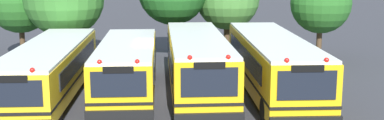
{
  "coord_description": "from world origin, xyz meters",
  "views": [
    {
      "loc": [
        0.26,
        -22.19,
        6.01
      ],
      "look_at": [
        1.34,
        0.0,
        1.6
      ],
      "focal_mm": 46.37,
      "sensor_mm": 36.0,
      "label": 1
    }
  ],
  "objects_px": {
    "school_bus_1": "(127,66)",
    "tree_4": "(322,2)",
    "school_bus_0": "(50,68)",
    "school_bus_3": "(272,63)",
    "school_bus_2": "(197,62)",
    "tree_0": "(20,1)"
  },
  "relations": [
    {
      "from": "school_bus_3",
      "to": "school_bus_2",
      "type": "bearing_deg",
      "value": -4.76
    },
    {
      "from": "school_bus_0",
      "to": "tree_0",
      "type": "bearing_deg",
      "value": -67.53
    },
    {
      "from": "school_bus_2",
      "to": "school_bus_3",
      "type": "xyz_separation_m",
      "value": [
        3.44,
        -0.28,
        -0.01
      ]
    },
    {
      "from": "school_bus_3",
      "to": "tree_4",
      "type": "height_order",
      "value": "tree_4"
    },
    {
      "from": "school_bus_3",
      "to": "school_bus_1",
      "type": "bearing_deg",
      "value": 0.12
    },
    {
      "from": "tree_0",
      "to": "school_bus_3",
      "type": "bearing_deg",
      "value": -32.7
    },
    {
      "from": "school_bus_0",
      "to": "tree_4",
      "type": "height_order",
      "value": "tree_4"
    },
    {
      "from": "school_bus_3",
      "to": "school_bus_0",
      "type": "bearing_deg",
      "value": 0.32
    },
    {
      "from": "school_bus_1",
      "to": "tree_0",
      "type": "bearing_deg",
      "value": -51.81
    },
    {
      "from": "school_bus_0",
      "to": "school_bus_3",
      "type": "height_order",
      "value": "school_bus_3"
    },
    {
      "from": "school_bus_2",
      "to": "school_bus_3",
      "type": "bearing_deg",
      "value": 174.16
    },
    {
      "from": "school_bus_2",
      "to": "school_bus_0",
      "type": "bearing_deg",
      "value": 1.87
    },
    {
      "from": "school_bus_2",
      "to": "tree_4",
      "type": "xyz_separation_m",
      "value": [
        8.09,
        7.48,
        2.14
      ]
    },
    {
      "from": "school_bus_0",
      "to": "school_bus_1",
      "type": "relative_size",
      "value": 1.19
    },
    {
      "from": "school_bus_0",
      "to": "school_bus_3",
      "type": "distance_m",
      "value": 10.1
    },
    {
      "from": "school_bus_3",
      "to": "tree_0",
      "type": "bearing_deg",
      "value": -32.77
    },
    {
      "from": "school_bus_1",
      "to": "tree_0",
      "type": "xyz_separation_m",
      "value": [
        -7.2,
        8.91,
        2.31
      ]
    },
    {
      "from": "tree_0",
      "to": "tree_4",
      "type": "bearing_deg",
      "value": -3.46
    },
    {
      "from": "school_bus_1",
      "to": "tree_4",
      "type": "height_order",
      "value": "tree_4"
    },
    {
      "from": "school_bus_1",
      "to": "school_bus_3",
      "type": "distance_m",
      "value": 6.63
    },
    {
      "from": "school_bus_3",
      "to": "tree_0",
      "type": "distance_m",
      "value": 16.59
    },
    {
      "from": "school_bus_1",
      "to": "school_bus_3",
      "type": "height_order",
      "value": "school_bus_3"
    }
  ]
}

